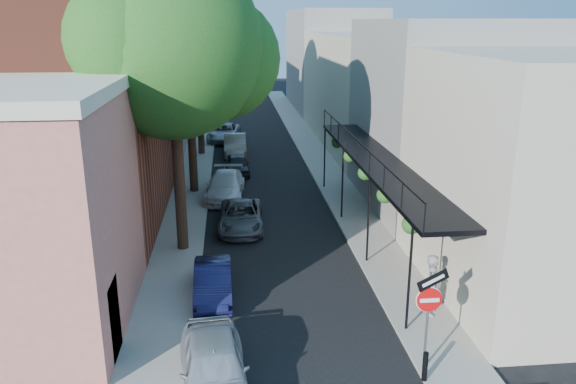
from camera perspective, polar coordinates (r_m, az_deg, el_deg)
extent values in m
cube|color=black|center=(42.38, -3.41, 4.85)|extent=(6.00, 64.00, 0.01)
cube|color=gray|center=(42.40, -8.84, 4.75)|extent=(2.00, 64.00, 0.12)
cube|color=gray|center=(42.72, 1.97, 5.04)|extent=(2.00, 64.00, 0.12)
cube|color=beige|center=(16.24, -17.32, -12.24)|extent=(0.10, 1.20, 2.20)
cube|color=brown|center=(26.87, -24.10, 9.32)|extent=(10.00, 12.00, 12.00)
cube|color=gray|center=(25.62, -13.69, 14.49)|extent=(0.06, 7.00, 4.00)
cube|color=gray|center=(38.35, -17.01, 9.67)|extent=(8.00, 12.00, 9.00)
cube|color=#B9B298|center=(52.06, -14.21, 12.20)|extent=(8.00, 16.00, 10.00)
cube|color=tan|center=(65.98, -12.47, 12.36)|extent=(8.00, 12.00, 8.00)
cube|color=#B9B298|center=(20.61, 25.72, 1.47)|extent=(8.00, 9.00, 8.00)
cube|color=gray|center=(28.83, 16.19, 7.52)|extent=(8.00, 10.00, 9.00)
cube|color=#B9B298|center=(43.05, 8.74, 10.26)|extent=(8.00, 20.00, 8.00)
cube|color=gray|center=(60.48, 4.48, 13.26)|extent=(8.00, 16.00, 10.00)
cube|color=black|center=(22.86, 9.35, 3.06)|extent=(2.00, 16.00, 0.15)
cube|color=black|center=(22.43, 7.11, 5.20)|extent=(0.05, 16.00, 0.05)
cylinder|color=black|center=(16.83, 12.24, -8.42)|extent=(0.08, 0.08, 3.40)
cylinder|color=black|center=(30.66, 3.74, 3.57)|extent=(0.08, 0.08, 3.40)
sphere|color=#204F16|center=(17.32, 12.44, -3.24)|extent=(0.60, 0.60, 0.60)
sphere|color=#204F16|center=(22.82, 7.84, 1.94)|extent=(0.60, 0.60, 0.60)
sphere|color=#204F16|center=(28.52, 5.04, 5.07)|extent=(0.60, 0.60, 0.60)
cylinder|color=#595B60|center=(15.28, 13.92, -12.84)|extent=(0.07, 0.07, 2.90)
cylinder|color=red|center=(14.91, 14.17, -10.58)|extent=(0.66, 0.04, 0.66)
cube|color=white|center=(14.89, 14.21, -10.63)|extent=(0.50, 0.02, 0.10)
cylinder|color=white|center=(14.93, 14.14, -10.54)|extent=(0.70, 0.02, 0.70)
cube|color=black|center=(14.68, 14.52, -8.67)|extent=(0.89, 0.15, 0.58)
cube|color=white|center=(14.66, 14.56, -8.72)|extent=(0.60, 0.10, 0.31)
cylinder|color=black|center=(15.32, 13.76, -16.83)|extent=(0.14, 0.14, 0.80)
cylinder|color=black|center=(22.17, -11.06, 2.53)|extent=(0.44, 0.44, 7.00)
sphere|color=#204F16|center=(21.51, -11.76, 14.26)|extent=(6.80, 6.80, 6.80)
sphere|color=#204F16|center=(22.46, -7.00, 13.31)|extent=(4.76, 4.76, 4.76)
cylinder|color=black|center=(30.03, -9.76, 5.69)|extent=(0.44, 0.44, 6.30)
sphere|color=#204F16|center=(29.52, -10.17, 13.41)|extent=(6.00, 6.00, 6.00)
sphere|color=#204F16|center=(30.38, -7.11, 12.70)|extent=(4.20, 4.20, 4.20)
cylinder|color=black|center=(38.81, -8.99, 9.04)|extent=(0.44, 0.44, 7.35)
sphere|color=#204F16|center=(38.45, -9.32, 16.03)|extent=(7.00, 7.00, 7.00)
sphere|color=#204F16|center=(39.46, -6.57, 15.43)|extent=(4.90, 4.90, 4.90)
imported|color=#949CA4|center=(14.67, -7.54, -17.26)|extent=(2.04, 4.27, 1.41)
imported|color=#14153E|center=(19.10, -7.64, -9.06)|extent=(1.30, 3.53, 1.16)
imported|color=#52545A|center=(25.07, -4.79, -2.49)|extent=(2.08, 4.24, 1.16)
imported|color=white|center=(29.49, -6.38, 0.64)|extent=(2.22, 4.69, 1.32)
imported|color=black|center=(34.10, -5.15, 2.78)|extent=(1.48, 3.43, 1.15)
imported|color=slate|center=(39.02, -5.39, 4.79)|extent=(1.50, 4.27, 1.41)
imported|color=gray|center=(43.74, -6.53, 6.02)|extent=(2.77, 4.97, 1.32)
imported|color=slate|center=(18.14, 14.50, -9.11)|extent=(0.71, 0.85, 1.97)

